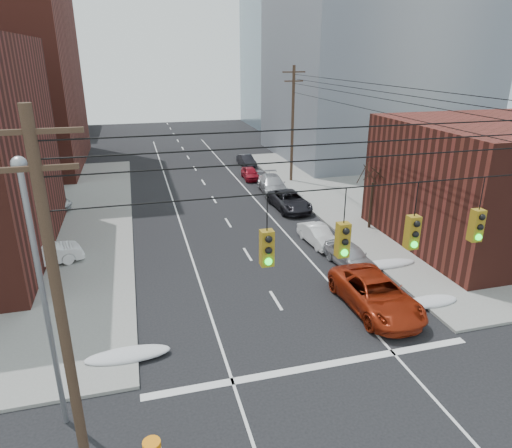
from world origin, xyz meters
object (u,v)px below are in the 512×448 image
red_pickup (376,294)px  parked_car_f (246,161)px  parked_car_a (350,256)px  parked_car_d (272,184)px  lot_car_a (42,254)px  parked_car_b (318,235)px  parked_car_e (250,173)px  parked_car_c (290,201)px  lot_car_b (42,203)px

red_pickup → parked_car_f: bearing=86.5°
parked_car_a → parked_car_d: parked_car_d is taller
red_pickup → lot_car_a: red_pickup is taller
parked_car_b → parked_car_d: bearing=82.2°
parked_car_a → parked_car_b: 3.74m
parked_car_b → parked_car_f: 23.32m
red_pickup → parked_car_f: (1.32, 31.81, -0.21)m
parked_car_b → parked_car_e: size_ratio=1.07×
red_pickup → lot_car_a: size_ratio=1.33×
parked_car_b → parked_car_c: (0.57, 7.37, 0.10)m
parked_car_c → parked_car_f: size_ratio=1.39×
parked_car_f → lot_car_b: (-19.71, -11.49, 0.18)m
parked_car_c → lot_car_b: 19.89m
red_pickup → parked_car_e: (0.29, 26.01, -0.22)m
parked_car_a → parked_car_f: 27.02m
parked_car_f → parked_car_a: bearing=-94.6°
parked_car_c → parked_car_d: parked_car_d is taller
red_pickup → parked_car_c: 15.90m
red_pickup → parked_car_b: bearing=86.0°
parked_car_d → lot_car_b: 19.46m
parked_car_d → parked_car_f: 10.92m
red_pickup → parked_car_d: red_pickup is taller
parked_car_a → lot_car_a: lot_car_a is taller
parked_car_d → lot_car_a: bearing=-142.4°
parked_car_a → parked_car_b: parked_car_a is taller
parked_car_c → parked_car_d: 5.02m
parked_car_b → parked_car_d: parked_car_d is taller
parked_car_a → parked_car_d: bearing=82.6°
parked_car_d → lot_car_a: lot_car_a is taller
parked_car_a → lot_car_b: size_ratio=0.88×
parked_car_c → parked_car_e: size_ratio=1.46×
parked_car_d → lot_car_b: parked_car_d is taller
parked_car_b → lot_car_b: bearing=143.0°
parked_car_a → parked_car_e: parked_car_a is taller
parked_car_b → parked_car_f: bearing=83.0°
parked_car_c → parked_car_d: size_ratio=0.98×
red_pickup → parked_car_a: red_pickup is taller
parked_car_a → parked_car_f: (0.36, 27.01, -0.08)m
red_pickup → parked_car_e: red_pickup is taller
parked_car_d → parked_car_f: bearing=93.3°
red_pickup → parked_car_f: red_pickup is taller
red_pickup → lot_car_b: bearing=131.1°
parked_car_a → lot_car_a: size_ratio=0.91×
parked_car_f → parked_car_e: bearing=-104.0°
red_pickup → parked_car_c: bearing=85.3°
parked_car_c → parked_car_b: bearing=-96.2°
parked_car_b → lot_car_a: 17.15m
red_pickup → lot_car_a: bearing=149.6°
parked_car_b → lot_car_b: 22.22m
parked_car_e → lot_car_a: bearing=-133.4°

